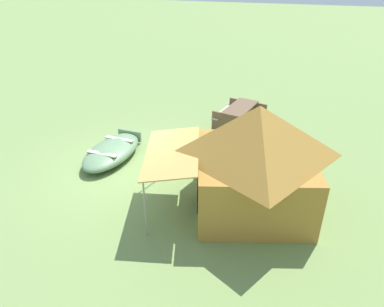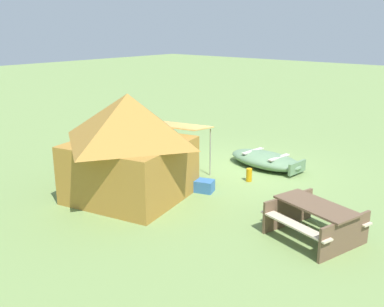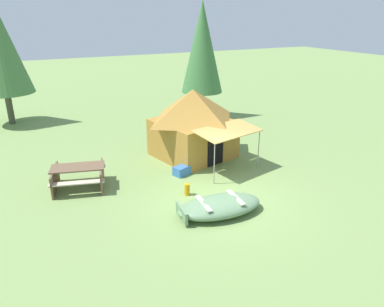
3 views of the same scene
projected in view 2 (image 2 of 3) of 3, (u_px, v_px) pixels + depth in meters
ground_plane at (238, 169)px, 13.38m from camera, size 80.00×80.00×0.00m
beached_rowboat at (266, 160)px, 13.56m from camera, size 2.60×1.50×0.45m
canvas_cabin_tent at (130, 145)px, 10.90m from camera, size 3.41×4.41×2.67m
picnic_table at (315, 217)px, 8.94m from camera, size 2.00×1.85×0.75m
cooler_box at (203, 186)px, 11.58m from camera, size 0.66×0.55×0.32m
fuel_can at (249, 175)px, 12.33m from camera, size 0.23×0.23×0.38m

